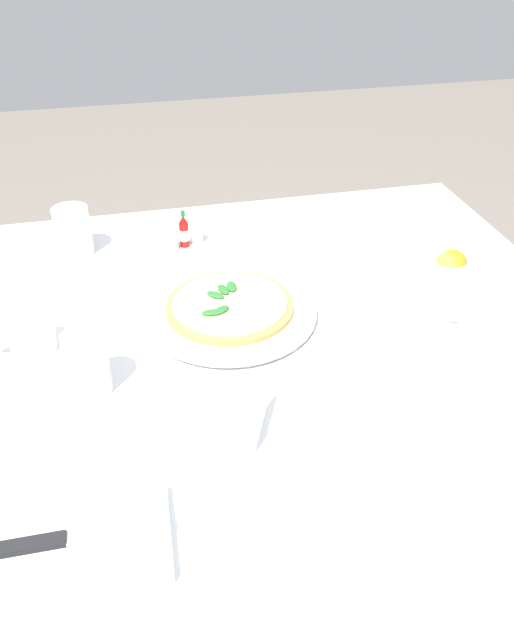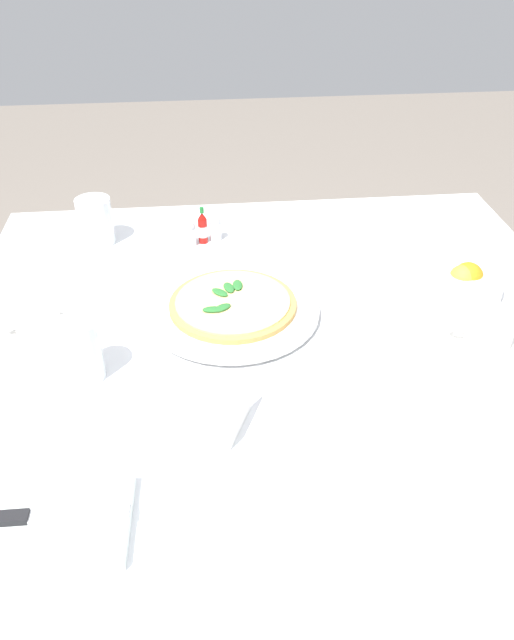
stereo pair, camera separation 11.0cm
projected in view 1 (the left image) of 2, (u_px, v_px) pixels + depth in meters
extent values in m
plane|color=slate|center=(277.00, 583.00, 1.49)|extent=(8.00, 8.00, 0.00)
cube|color=white|center=(285.00, 347.00, 1.08)|extent=(1.15, 1.15, 0.02)
cube|color=white|center=(227.00, 262.00, 1.62)|extent=(1.15, 0.01, 0.28)
cylinder|color=brown|center=(50.00, 372.00, 1.59)|extent=(0.06, 0.06, 0.70)
cylinder|color=brown|center=(403.00, 323.00, 1.76)|extent=(0.06, 0.06, 0.70)
cylinder|color=white|center=(230.00, 315.00, 1.14)|extent=(0.19, 0.19, 0.01)
cylinder|color=white|center=(230.00, 311.00, 1.13)|extent=(0.31, 0.31, 0.01)
cylinder|color=tan|center=(230.00, 306.00, 1.13)|extent=(0.23, 0.23, 0.01)
cylinder|color=#F4DB8E|center=(230.00, 303.00, 1.12)|extent=(0.21, 0.21, 0.00)
ellipsoid|color=#2D7533|center=(221.00, 310.00, 1.10)|extent=(0.04, 0.04, 0.01)
ellipsoid|color=#2D7533|center=(215.00, 295.00, 1.14)|extent=(0.04, 0.04, 0.01)
ellipsoid|color=#2D7533|center=(223.00, 289.00, 1.15)|extent=(0.03, 0.04, 0.01)
ellipsoid|color=#2D7533|center=(212.00, 312.00, 1.09)|extent=(0.04, 0.02, 0.01)
ellipsoid|color=#2D7533|center=(232.00, 286.00, 1.16)|extent=(0.02, 0.04, 0.01)
cylinder|color=white|center=(36.00, 350.00, 1.06)|extent=(0.13, 0.13, 0.01)
cylinder|color=white|center=(32.00, 333.00, 1.04)|extent=(0.08, 0.08, 0.06)
cylinder|color=black|center=(28.00, 320.00, 1.02)|extent=(0.07, 0.07, 0.00)
cylinder|color=white|center=(479.00, 330.00, 1.10)|extent=(0.13, 0.13, 0.01)
cylinder|color=white|center=(484.00, 314.00, 1.08)|extent=(0.08, 0.08, 0.06)
torus|color=white|center=(454.00, 310.00, 1.09)|extent=(0.04, 0.02, 0.03)
cylinder|color=black|center=(487.00, 300.00, 1.06)|extent=(0.07, 0.07, 0.00)
cylinder|color=white|center=(73.00, 231.00, 1.31)|extent=(0.07, 0.07, 0.10)
cylinder|color=silver|center=(75.00, 242.00, 1.32)|extent=(0.07, 0.07, 0.05)
cylinder|color=white|center=(87.00, 363.00, 0.95)|extent=(0.07, 0.07, 0.11)
cylinder|color=silver|center=(88.00, 369.00, 0.95)|extent=(0.06, 0.06, 0.08)
cube|color=white|center=(78.00, 545.00, 0.74)|extent=(0.22, 0.14, 0.02)
cube|color=silver|center=(119.00, 530.00, 0.74)|extent=(0.12, 0.02, 0.01)
cube|color=black|center=(33.00, 544.00, 0.72)|extent=(0.08, 0.02, 0.01)
cylinder|color=white|center=(447.00, 272.00, 1.23)|extent=(0.15, 0.15, 0.04)
sphere|color=orange|center=(452.00, 264.00, 1.22)|extent=(0.06, 0.06, 0.06)
sphere|color=yellow|center=(448.00, 265.00, 1.22)|extent=(0.05, 0.05, 0.05)
cylinder|color=#B7140F|center=(184.00, 235.00, 1.34)|extent=(0.02, 0.02, 0.05)
cylinder|color=white|center=(184.00, 235.00, 1.34)|extent=(0.02, 0.02, 0.02)
cone|color=#B7140F|center=(183.00, 220.00, 1.32)|extent=(0.02, 0.02, 0.02)
cylinder|color=#1E722D|center=(183.00, 214.00, 1.32)|extent=(0.01, 0.01, 0.01)
cylinder|color=white|center=(197.00, 234.00, 1.36)|extent=(0.03, 0.03, 0.04)
cylinder|color=white|center=(197.00, 237.00, 1.36)|extent=(0.02, 0.02, 0.03)
sphere|color=silver|center=(196.00, 224.00, 1.35)|extent=(0.02, 0.02, 0.02)
cylinder|color=white|center=(172.00, 241.00, 1.34)|extent=(0.03, 0.03, 0.04)
cylinder|color=#38332D|center=(172.00, 244.00, 1.34)|extent=(0.02, 0.02, 0.03)
sphere|color=silver|center=(171.00, 231.00, 1.32)|extent=(0.02, 0.02, 0.02)
cube|color=white|center=(260.00, 415.00, 0.89)|extent=(0.04, 0.08, 0.06)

